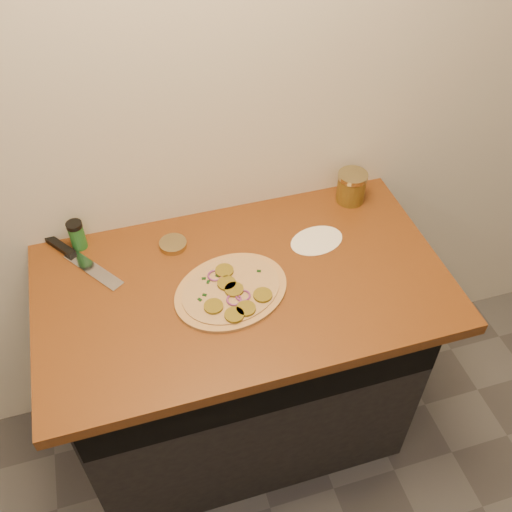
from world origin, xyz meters
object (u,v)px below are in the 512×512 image
object	(u,v)px
pizza	(231,291)
spice_shaker	(77,235)
chefs_knife	(75,257)
salsa_jar	(351,187)

from	to	relation	value
pizza	spice_shaker	world-z (taller)	spice_shaker
pizza	spice_shaker	bearing A→B (deg)	141.65
chefs_knife	spice_shaker	size ratio (longest dim) A/B	2.94
pizza	chefs_knife	size ratio (longest dim) A/B	1.48
salsa_jar	spice_shaker	bearing A→B (deg)	178.15
pizza	spice_shaker	distance (m)	0.51
chefs_knife	spice_shaker	distance (m)	0.07
salsa_jar	chefs_knife	bearing A→B (deg)	-178.74
chefs_knife	spice_shaker	bearing A→B (deg)	70.21
salsa_jar	spice_shaker	distance (m)	0.89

